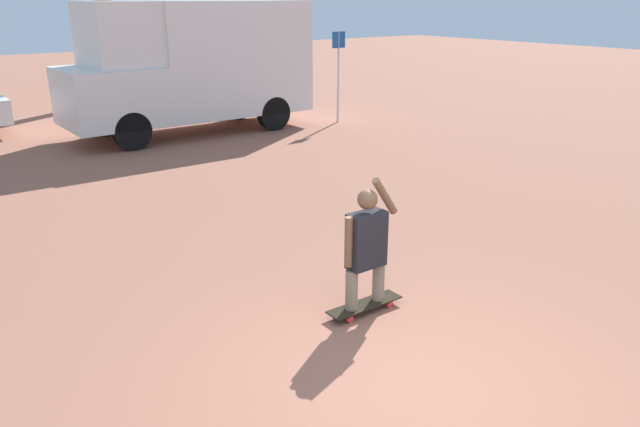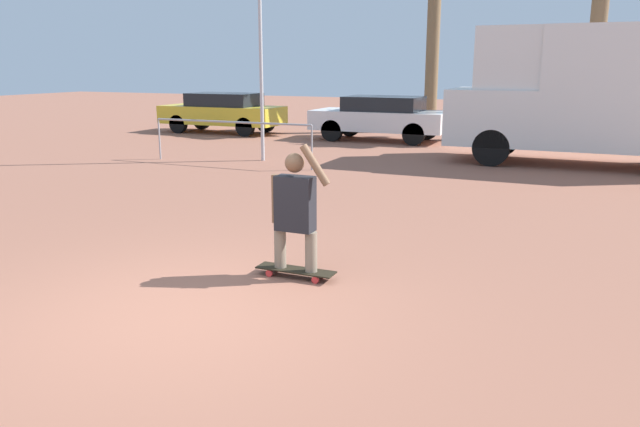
% 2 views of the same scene
% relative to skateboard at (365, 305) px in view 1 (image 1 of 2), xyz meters
% --- Properties ---
extents(ground_plane, '(80.00, 80.00, 0.00)m').
position_rel_skateboard_xyz_m(ground_plane, '(-0.57, -1.42, -0.08)').
color(ground_plane, '#935B47').
extents(skateboard, '(0.95, 0.25, 0.10)m').
position_rel_skateboard_xyz_m(skateboard, '(0.00, 0.00, 0.00)').
color(skateboard, black).
rests_on(skateboard, ground_plane).
extents(person_skateboarder, '(0.73, 0.22, 1.48)m').
position_rel_skateboard_xyz_m(person_skateboarder, '(-0.00, 0.00, 0.77)').
color(person_skateboarder, gray).
rests_on(person_skateboarder, skateboard).
extents(camper_van, '(6.33, 2.25, 3.32)m').
position_rel_skateboard_xyz_m(camper_van, '(2.95, 10.35, 1.72)').
color(camper_van, black).
rests_on(camper_van, ground_plane).
extents(street_sign, '(0.44, 0.06, 2.51)m').
position_rel_skateboard_xyz_m(street_sign, '(6.79, 9.18, 1.53)').
color(street_sign, '#B7B7BC').
rests_on(street_sign, ground_plane).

